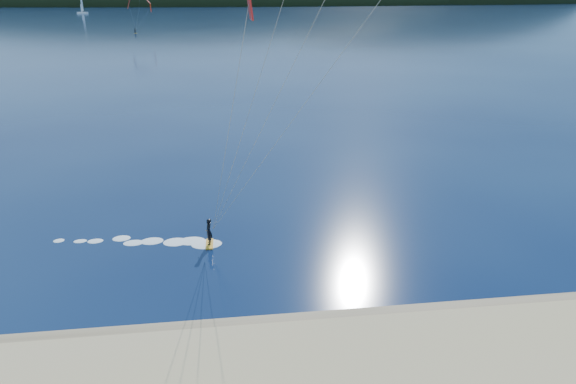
{
  "coord_description": "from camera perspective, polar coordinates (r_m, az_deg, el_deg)",
  "views": [
    {
      "loc": [
        -0.62,
        -14.96,
        15.18
      ],
      "look_at": [
        2.45,
        10.0,
        5.0
      ],
      "focal_mm": 30.81,
      "sensor_mm": 36.0,
      "label": 1
    }
  ],
  "objects": [
    {
      "name": "kitesurfer_near",
      "position": [
        23.41,
        3.62,
        20.76
      ],
      "size": [
        20.79,
        9.04,
        17.92
      ],
      "color": "orange",
      "rests_on": "ground"
    },
    {
      "name": "kitesurfer_far",
      "position": [
        208.63,
        -16.77,
        19.62
      ],
      "size": [
        9.24,
        8.27,
        12.32
      ],
      "color": "orange",
      "rests_on": "ground"
    },
    {
      "name": "sailboat",
      "position": [
        433.85,
        -22.63,
        18.58
      ],
      "size": [
        8.45,
        5.27,
        11.77
      ],
      "color": "white",
      "rests_on": "ground"
    },
    {
      "name": "wet_sand",
      "position": [
        24.66,
        -4.26,
        -15.88
      ],
      "size": [
        220.0,
        2.5,
        0.1
      ],
      "color": "#856D4D",
      "rests_on": "ground"
    },
    {
      "name": "headland",
      "position": [
        760.4,
        -7.41,
        20.73
      ],
      "size": [
        1200.0,
        310.0,
        140.0
      ],
      "color": "black",
      "rests_on": "ground"
    }
  ]
}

